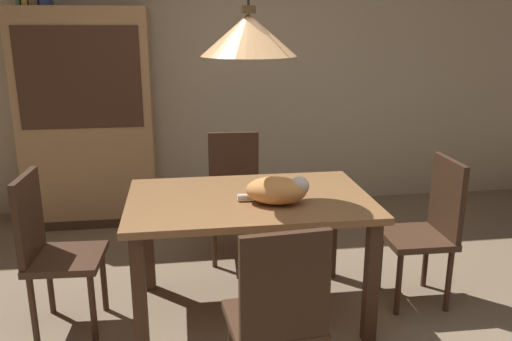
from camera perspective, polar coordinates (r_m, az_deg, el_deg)
back_wall at (r=4.96m, az=-2.68°, el=12.67°), size 6.40×0.10×2.90m
dining_table at (r=3.07m, az=-0.74°, el=-4.68°), size 1.40×0.90×0.75m
chair_left_side at (r=3.19m, az=-21.46°, el=-7.68°), size 0.42×0.42×0.93m
chair_far_back at (r=3.94m, az=-2.36°, el=-2.10°), size 0.42×0.42×0.93m
chair_near_front at (r=2.35m, az=2.39°, el=-15.33°), size 0.44×0.44×0.93m
chair_right_side at (r=3.44m, az=18.33°, el=-5.64°), size 0.41×0.41×0.93m
cat_sleeping at (r=2.91m, az=2.42°, el=-2.16°), size 0.40×0.31×0.16m
pendant_lamp at (r=2.87m, az=-0.82°, el=14.61°), size 0.52×0.52×1.30m
hutch_bookcase at (r=4.74m, az=-17.82°, el=4.95°), size 1.12×0.45×1.85m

